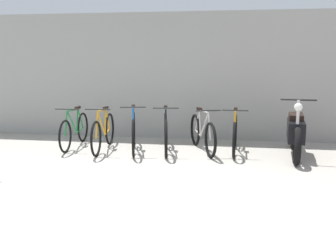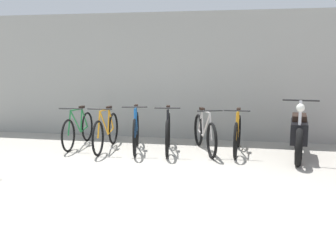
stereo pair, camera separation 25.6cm
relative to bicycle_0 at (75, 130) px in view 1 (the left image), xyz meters
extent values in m
plane|color=#9E998E|center=(1.53, -2.28, -0.34)|extent=(60.00, 60.00, 0.00)
cube|color=gray|center=(1.53, 1.27, 1.02)|extent=(9.28, 0.20, 2.72)
torus|color=black|center=(0.03, -0.52, -0.03)|extent=(0.07, 0.62, 0.62)
torus|color=black|center=(-0.03, 0.51, -0.03)|extent=(0.07, 0.62, 0.62)
cylinder|color=#1E7238|center=(0.01, -0.12, 0.17)|extent=(0.05, 0.51, 0.52)
cylinder|color=#1E7238|center=(-0.01, 0.18, 0.16)|extent=(0.03, 0.13, 0.47)
cylinder|color=#1E7238|center=(0.00, -0.07, 0.40)|extent=(0.06, 0.60, 0.06)
cylinder|color=#1E7238|center=(-0.02, 0.32, -0.05)|extent=(0.05, 0.39, 0.07)
cylinder|color=#1E7238|center=(-0.02, 0.37, 0.18)|extent=(0.04, 0.31, 0.43)
cylinder|color=#1E7238|center=(0.02, -0.44, 0.20)|extent=(0.04, 0.18, 0.46)
cube|color=black|center=(-0.01, 0.23, 0.42)|extent=(0.08, 0.18, 0.05)
cylinder|color=black|center=(0.02, -0.36, 0.46)|extent=(0.46, 0.05, 0.02)
torus|color=black|center=(0.69, -0.71, -0.02)|extent=(0.09, 0.65, 0.65)
torus|color=black|center=(0.62, 0.32, -0.02)|extent=(0.09, 0.65, 0.65)
cylinder|color=orange|center=(0.66, -0.31, 0.19)|extent=(0.06, 0.51, 0.54)
cylinder|color=orange|center=(0.64, -0.01, 0.18)|extent=(0.04, 0.13, 0.49)
cylinder|color=orange|center=(0.66, -0.26, 0.44)|extent=(0.07, 0.60, 0.06)
cylinder|color=orange|center=(0.63, 0.13, -0.04)|extent=(0.05, 0.39, 0.08)
cylinder|color=orange|center=(0.63, 0.18, 0.20)|extent=(0.05, 0.31, 0.45)
cylinder|color=orange|center=(0.68, -0.63, 0.22)|extent=(0.04, 0.18, 0.48)
cube|color=black|center=(0.64, 0.04, 0.45)|extent=(0.08, 0.18, 0.05)
cylinder|color=black|center=(0.68, -0.56, 0.49)|extent=(0.46, 0.06, 0.02)
torus|color=black|center=(1.35, -0.64, 0.00)|extent=(0.19, 0.67, 0.68)
torus|color=black|center=(1.13, 0.30, 0.00)|extent=(0.19, 0.67, 0.68)
cylinder|color=#1959A5|center=(1.26, -0.27, 0.22)|extent=(0.14, 0.47, 0.56)
cylinder|color=#1959A5|center=(1.20, 0.00, 0.21)|extent=(0.06, 0.13, 0.52)
cylinder|color=#1959A5|center=(1.25, -0.23, 0.48)|extent=(0.15, 0.55, 0.06)
cylinder|color=#1959A5|center=(1.17, 0.13, -0.02)|extent=(0.11, 0.36, 0.08)
cylinder|color=#1959A5|center=(1.16, 0.17, 0.23)|extent=(0.09, 0.29, 0.47)
cylinder|color=#1959A5|center=(1.33, -0.57, 0.25)|extent=(0.07, 0.17, 0.50)
cube|color=black|center=(1.19, 0.04, 0.49)|extent=(0.11, 0.19, 0.05)
cylinder|color=black|center=(1.32, -0.49, 0.54)|extent=(0.45, 0.13, 0.02)
torus|color=black|center=(1.93, -0.59, 0.00)|extent=(0.16, 0.67, 0.67)
torus|color=black|center=(1.76, 0.38, 0.00)|extent=(0.16, 0.67, 0.67)
cylinder|color=black|center=(1.86, -0.22, 0.22)|extent=(0.11, 0.49, 0.56)
cylinder|color=black|center=(1.82, 0.06, 0.20)|extent=(0.05, 0.13, 0.51)
cylinder|color=black|center=(1.86, -0.17, 0.47)|extent=(0.12, 0.57, 0.06)
cylinder|color=black|center=(1.79, 0.20, -0.03)|extent=(0.09, 0.37, 0.08)
cylinder|color=black|center=(1.79, 0.25, 0.23)|extent=(0.08, 0.30, 0.47)
cylinder|color=black|center=(1.92, -0.52, 0.24)|extent=(0.06, 0.18, 0.50)
cube|color=black|center=(1.81, 0.11, 0.48)|extent=(0.10, 0.19, 0.05)
cylinder|color=black|center=(1.90, -0.45, 0.53)|extent=(0.46, 0.10, 0.02)
torus|color=black|center=(2.70, -0.50, -0.02)|extent=(0.26, 0.62, 0.64)
torus|color=black|center=(2.35, 0.52, -0.02)|extent=(0.26, 0.62, 0.64)
cylinder|color=beige|center=(2.57, -0.10, 0.19)|extent=(0.20, 0.51, 0.53)
cylinder|color=beige|center=(2.46, 0.19, 0.17)|extent=(0.07, 0.14, 0.48)
cylinder|color=beige|center=(2.55, -0.05, 0.43)|extent=(0.23, 0.60, 0.06)
cylinder|color=beige|center=(2.41, 0.33, -0.04)|extent=(0.16, 0.39, 0.08)
cylinder|color=beige|center=(2.40, 0.38, 0.19)|extent=(0.13, 0.31, 0.45)
cylinder|color=beige|center=(2.68, -0.42, 0.21)|extent=(0.09, 0.19, 0.47)
cube|color=black|center=(2.45, 0.24, 0.44)|extent=(0.13, 0.19, 0.05)
cylinder|color=black|center=(2.65, -0.34, 0.48)|extent=(0.44, 0.17, 0.02)
torus|color=black|center=(3.11, -0.45, -0.02)|extent=(0.07, 0.64, 0.64)
torus|color=black|center=(3.15, 0.53, -0.02)|extent=(0.07, 0.64, 0.64)
cylinder|color=orange|center=(3.13, -0.07, 0.19)|extent=(0.05, 0.48, 0.53)
cylinder|color=orange|center=(3.14, 0.21, 0.18)|extent=(0.03, 0.13, 0.49)
cylinder|color=orange|center=(3.13, -0.02, 0.43)|extent=(0.05, 0.56, 0.06)
cylinder|color=orange|center=(3.14, 0.34, -0.04)|extent=(0.04, 0.37, 0.08)
cylinder|color=orange|center=(3.14, 0.39, 0.20)|extent=(0.04, 0.29, 0.45)
cylinder|color=orange|center=(3.12, -0.37, 0.22)|extent=(0.03, 0.17, 0.47)
cube|color=black|center=(3.14, 0.26, 0.45)|extent=(0.08, 0.18, 0.05)
cylinder|color=black|center=(3.12, -0.30, 0.49)|extent=(0.46, 0.04, 0.02)
torus|color=black|center=(4.12, -0.76, -0.02)|extent=(0.18, 0.64, 0.63)
torus|color=black|center=(4.26, 0.48, -0.02)|extent=(0.18, 0.64, 0.63)
cube|color=black|center=(4.19, -0.14, 0.13)|extent=(0.38, 0.93, 0.35)
cube|color=black|center=(4.21, 0.02, 0.36)|extent=(0.30, 0.61, 0.10)
cylinder|color=silver|center=(4.15, -0.53, 0.42)|extent=(0.07, 0.15, 0.58)
cylinder|color=silver|center=(4.13, -0.67, 0.06)|extent=(0.06, 0.22, 0.19)
cylinder|color=black|center=(4.15, -0.48, 0.71)|extent=(0.58, 0.09, 0.03)
sphere|color=silver|center=(4.15, -0.51, 0.59)|extent=(0.15, 0.15, 0.14)
camera|label=1|loc=(3.01, -7.27, 1.36)|focal=42.00mm
camera|label=2|loc=(3.26, -7.22, 1.36)|focal=42.00mm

